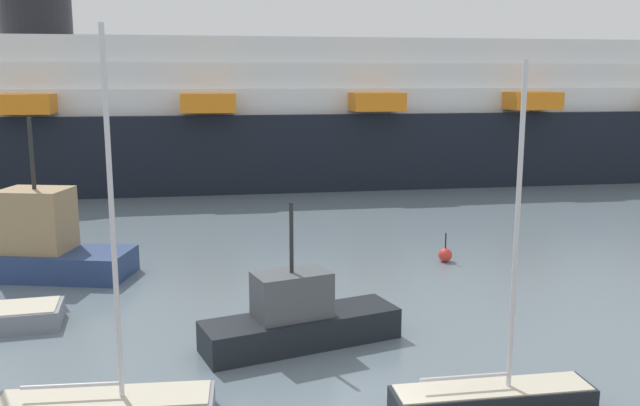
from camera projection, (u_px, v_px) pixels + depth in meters
sailboat_2 at (105, 403)px, 16.15m from camera, size 5.13×1.45×9.18m
sailboat_3 at (493, 394)px, 16.59m from camera, size 5.05×1.48×8.42m
fishing_boat_0 at (33, 247)px, 27.75m from camera, size 8.56×4.19×6.47m
fishing_boat_1 at (299, 319)px, 20.62m from camera, size 6.28×3.67×4.43m
channel_buoy_1 at (445, 255)px, 30.03m from camera, size 0.60×0.60×1.29m
cruise_ship at (280, 116)px, 53.41m from camera, size 99.61×21.80×15.71m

